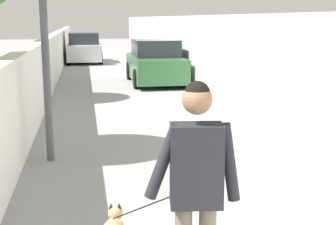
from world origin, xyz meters
TOP-DOWN VIEW (x-y plane):
  - ground_plane at (14.00, 0.00)m, footprint 80.00×80.00m
  - wall_left at (12.00, 2.38)m, footprint 48.00×0.30m
  - fence_right at (12.00, -2.38)m, footprint 48.00×0.30m
  - person_skateboarder at (2.80, 0.47)m, footprint 0.27×0.72m
  - car_near at (16.05, -1.23)m, footprint 3.92×1.80m
  - car_far at (24.68, 1.23)m, footprint 3.92×1.80m

SIDE VIEW (x-z plane):
  - ground_plane at x=14.00m, z-range 0.00..0.00m
  - car_far at x=24.68m, z-range -0.06..1.48m
  - car_near at x=16.05m, z-range -0.06..1.48m
  - wall_left at x=12.00m, z-range 0.00..1.67m
  - person_skateboarder at x=2.80m, z-range 0.23..1.98m
  - fence_right at x=12.00m, z-range 0.00..2.35m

